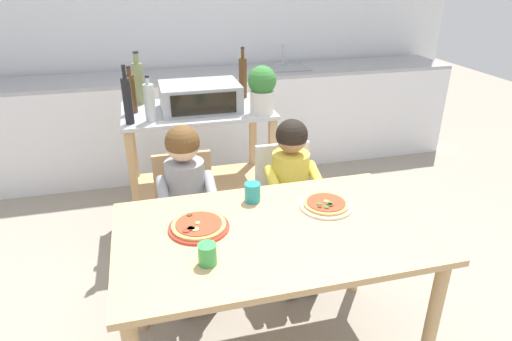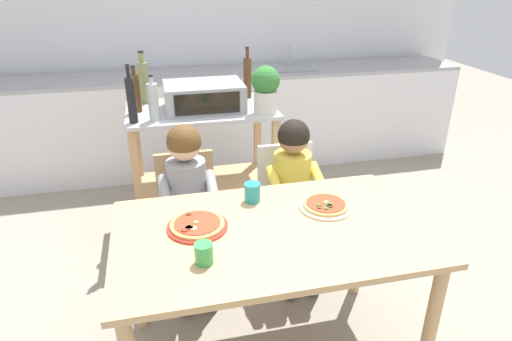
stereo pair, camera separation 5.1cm
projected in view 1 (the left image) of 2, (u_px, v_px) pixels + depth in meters
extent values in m
plane|color=gray|center=(228.00, 236.00, 3.25)|extent=(11.18, 11.18, 0.00)
cube|color=silver|center=(188.00, 18.00, 4.20)|extent=(5.50, 0.12, 2.70)
cube|color=silver|center=(199.00, 122.00, 4.23)|extent=(4.95, 0.60, 0.88)
cube|color=#9E9EA3|center=(197.00, 75.00, 4.04)|extent=(4.95, 0.60, 0.03)
cube|color=gray|center=(287.00, 69.00, 4.23)|extent=(0.40, 0.33, 0.02)
cylinder|color=#B7BABF|center=(283.00, 55.00, 4.29)|extent=(0.02, 0.02, 0.20)
cube|color=#B7BABF|center=(197.00, 110.00, 3.06)|extent=(1.01, 0.63, 0.02)
cube|color=tan|center=(201.00, 185.00, 3.30)|extent=(0.93, 0.58, 0.02)
cube|color=tan|center=(136.00, 194.00, 2.91)|extent=(0.05, 0.05, 0.88)
cube|color=tan|center=(272.00, 179.00, 3.12)|extent=(0.05, 0.05, 0.88)
cube|color=tan|center=(135.00, 162.00, 3.38)|extent=(0.05, 0.05, 0.88)
cube|color=tan|center=(253.00, 150.00, 3.60)|extent=(0.05, 0.05, 0.88)
cube|color=#999BA0|center=(200.00, 97.00, 3.00)|extent=(0.53, 0.36, 0.18)
cube|color=black|center=(204.00, 104.00, 2.83)|extent=(0.42, 0.01, 0.14)
cylinder|color=black|center=(233.00, 110.00, 2.90)|extent=(0.02, 0.01, 0.02)
cylinder|color=#4C2D14|center=(243.00, 78.00, 3.25)|extent=(0.06, 0.06, 0.29)
cylinder|color=#4C2D14|center=(243.00, 53.00, 3.17)|extent=(0.02, 0.02, 0.07)
cylinder|color=black|center=(243.00, 48.00, 3.15)|extent=(0.03, 0.03, 0.01)
cylinder|color=black|center=(128.00, 101.00, 2.71)|extent=(0.06, 0.06, 0.29)
cylinder|color=black|center=(124.00, 73.00, 2.63)|extent=(0.02, 0.02, 0.07)
cylinder|color=black|center=(123.00, 66.00, 2.62)|extent=(0.02, 0.02, 0.01)
cylinder|color=olive|center=(139.00, 84.00, 3.11)|extent=(0.07, 0.07, 0.29)
cylinder|color=olive|center=(136.00, 58.00, 3.03)|extent=(0.04, 0.04, 0.07)
cylinder|color=black|center=(135.00, 52.00, 3.01)|extent=(0.04, 0.04, 0.01)
cylinder|color=#ADB7B2|center=(150.00, 103.00, 2.76)|extent=(0.07, 0.07, 0.24)
cylinder|color=#ADB7B2|center=(147.00, 81.00, 2.70)|extent=(0.02, 0.02, 0.04)
cylinder|color=black|center=(147.00, 76.00, 2.69)|extent=(0.03, 0.03, 0.01)
cylinder|color=#4C2D14|center=(131.00, 94.00, 2.92)|extent=(0.06, 0.06, 0.25)
cylinder|color=#4C2D14|center=(129.00, 71.00, 2.86)|extent=(0.03, 0.03, 0.04)
cylinder|color=black|center=(128.00, 67.00, 2.84)|extent=(0.03, 0.03, 0.01)
cylinder|color=beige|center=(262.00, 102.00, 2.93)|extent=(0.16, 0.16, 0.15)
sphere|color=#337533|center=(262.00, 80.00, 2.87)|extent=(0.19, 0.19, 0.19)
cube|color=tan|center=(273.00, 232.00, 1.96)|extent=(1.38, 0.83, 0.03)
cylinder|color=tan|center=(431.00, 327.00, 1.95)|extent=(0.06, 0.06, 0.73)
cylinder|color=tan|center=(136.00, 274.00, 2.29)|extent=(0.06, 0.06, 0.73)
cylinder|color=tan|center=(358.00, 239.00, 2.57)|extent=(0.06, 0.06, 0.73)
cube|color=tan|center=(188.00, 223.00, 2.59)|extent=(0.36, 0.36, 0.04)
cube|color=tan|center=(183.00, 182.00, 2.65)|extent=(0.34, 0.03, 0.38)
cylinder|color=tan|center=(220.00, 265.00, 2.58)|extent=(0.03, 0.03, 0.42)
cylinder|color=tan|center=(168.00, 273.00, 2.52)|extent=(0.03, 0.03, 0.42)
cylinder|color=tan|center=(211.00, 237.00, 2.85)|extent=(0.03, 0.03, 0.42)
cylinder|color=tan|center=(164.00, 244.00, 2.78)|extent=(0.03, 0.03, 0.42)
cube|color=silver|center=(289.00, 210.00, 2.72)|extent=(0.36, 0.36, 0.04)
cube|color=silver|center=(282.00, 172.00, 2.78)|extent=(0.34, 0.03, 0.38)
cylinder|color=silver|center=(319.00, 250.00, 2.72)|extent=(0.03, 0.03, 0.42)
cylinder|color=silver|center=(272.00, 257.00, 2.65)|extent=(0.03, 0.03, 0.42)
cylinder|color=silver|center=(302.00, 225.00, 2.98)|extent=(0.03, 0.03, 0.42)
cylinder|color=silver|center=(259.00, 231.00, 2.91)|extent=(0.03, 0.03, 0.42)
cube|color=#424C6B|center=(204.00, 228.00, 2.46)|extent=(0.10, 0.30, 0.10)
cylinder|color=#424C6B|center=(209.00, 277.00, 2.45)|extent=(0.08, 0.08, 0.44)
cube|color=#424C6B|center=(178.00, 232.00, 2.43)|extent=(0.10, 0.30, 0.10)
cylinder|color=#424C6B|center=(184.00, 281.00, 2.42)|extent=(0.08, 0.08, 0.44)
cylinder|color=gray|center=(211.00, 190.00, 2.42)|extent=(0.06, 0.26, 0.15)
cylinder|color=gray|center=(163.00, 196.00, 2.36)|extent=(0.06, 0.26, 0.15)
cylinder|color=gray|center=(186.00, 190.00, 2.50)|extent=(0.22, 0.22, 0.35)
sphere|color=beige|center=(182.00, 145.00, 2.38)|extent=(0.18, 0.18, 0.18)
sphere|color=brown|center=(182.00, 142.00, 2.37)|extent=(0.19, 0.19, 0.19)
cube|color=#424C6B|center=(308.00, 215.00, 2.60)|extent=(0.10, 0.30, 0.10)
cylinder|color=#424C6B|center=(314.00, 261.00, 2.59)|extent=(0.08, 0.08, 0.44)
cube|color=#424C6B|center=(285.00, 218.00, 2.57)|extent=(0.10, 0.30, 0.10)
cylinder|color=#424C6B|center=(291.00, 265.00, 2.56)|extent=(0.08, 0.08, 0.44)
cylinder|color=yellow|center=(317.00, 179.00, 2.56)|extent=(0.06, 0.26, 0.15)
cylinder|color=yellow|center=(274.00, 185.00, 2.50)|extent=(0.06, 0.26, 0.15)
cylinder|color=yellow|center=(290.00, 180.00, 2.63)|extent=(0.22, 0.22, 0.34)
sphere|color=#A37556|center=(292.00, 138.00, 2.52)|extent=(0.18, 0.18, 0.18)
sphere|color=black|center=(292.00, 135.00, 2.51)|extent=(0.19, 0.19, 0.19)
cylinder|color=red|center=(199.00, 227.00, 1.95)|extent=(0.27, 0.27, 0.01)
cylinder|color=tan|center=(199.00, 225.00, 1.95)|extent=(0.24, 0.24, 0.01)
cylinder|color=#B23D23|center=(199.00, 224.00, 1.94)|extent=(0.21, 0.21, 0.00)
cylinder|color=#563319|center=(190.00, 215.00, 2.00)|extent=(0.03, 0.03, 0.01)
cylinder|color=#563319|center=(191.00, 229.00, 1.90)|extent=(0.03, 0.03, 0.01)
cylinder|color=maroon|center=(186.00, 231.00, 1.89)|extent=(0.03, 0.03, 0.01)
cylinder|color=#DBC666|center=(198.00, 223.00, 1.94)|extent=(0.02, 0.02, 0.01)
cylinder|color=#DBC666|center=(195.00, 229.00, 1.90)|extent=(0.03, 0.03, 0.01)
cylinder|color=#563319|center=(190.00, 228.00, 1.90)|extent=(0.03, 0.03, 0.01)
cylinder|color=beige|center=(326.00, 206.00, 2.13)|extent=(0.25, 0.25, 0.01)
cylinder|color=tan|center=(326.00, 204.00, 2.12)|extent=(0.22, 0.22, 0.01)
cylinder|color=#B23D23|center=(326.00, 202.00, 2.12)|extent=(0.18, 0.18, 0.00)
cylinder|color=#386628|center=(329.00, 204.00, 2.10)|extent=(0.03, 0.03, 0.01)
cylinder|color=#563319|center=(320.00, 207.00, 2.07)|extent=(0.02, 0.02, 0.01)
cylinder|color=#386628|center=(319.00, 204.00, 2.09)|extent=(0.02, 0.02, 0.01)
cylinder|color=#DBC666|center=(326.00, 202.00, 2.12)|extent=(0.03, 0.03, 0.01)
cylinder|color=#563319|center=(330.00, 205.00, 2.09)|extent=(0.03, 0.03, 0.01)
cylinder|color=#386628|center=(327.00, 207.00, 2.07)|extent=(0.02, 0.02, 0.01)
cylinder|color=green|center=(207.00, 254.00, 1.71)|extent=(0.07, 0.07, 0.09)
cylinder|color=teal|center=(252.00, 192.00, 2.16)|extent=(0.08, 0.08, 0.10)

